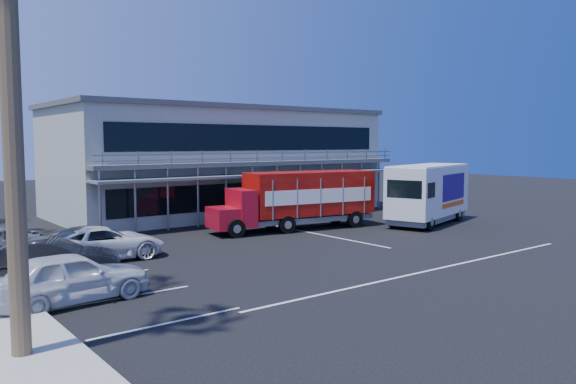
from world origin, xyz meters
TOP-DOWN VIEW (x-y plane):
  - ground at (0.00, 0.00)m, footprint 120.00×120.00m
  - building at (3.00, 14.94)m, footprint 22.40×12.00m
  - red_truck at (2.34, 5.11)m, footprint 9.89×3.82m
  - white_van at (9.84, 2.00)m, footprint 7.70×4.50m
  - parked_car_a at (-12.50, -2.00)m, footprint 4.83×2.26m
  - parked_car_b at (-12.17, 1.20)m, footprint 4.88×3.24m
  - parked_car_c at (-9.50, 3.65)m, footprint 5.19×2.46m
  - parked_car_d at (-9.50, 4.06)m, footprint 5.05×2.44m
  - parked_car_e at (-12.50, 7.20)m, footprint 4.21×2.91m

SIDE VIEW (x-z plane):
  - ground at x=0.00m, z-range 0.00..0.00m
  - parked_car_e at x=-12.50m, z-range 0.00..1.33m
  - parked_car_d at x=-9.50m, z-range 0.00..1.42m
  - parked_car_c at x=-9.50m, z-range 0.00..1.43m
  - parked_car_b at x=-12.17m, z-range 0.00..1.52m
  - parked_car_a at x=-12.50m, z-range 0.00..1.60m
  - red_truck at x=2.34m, z-range 0.16..3.41m
  - white_van at x=9.84m, z-range 0.11..3.67m
  - building at x=3.00m, z-range 0.01..7.31m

